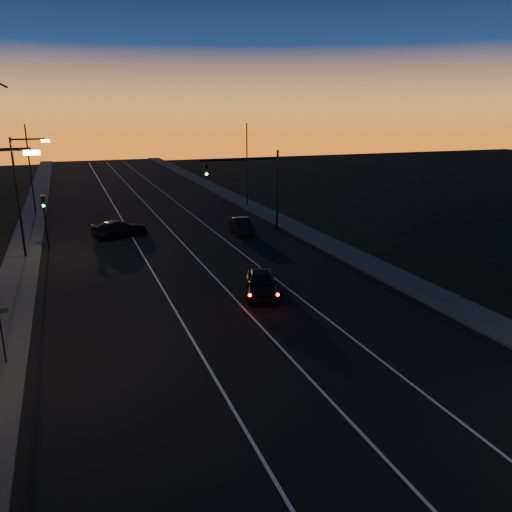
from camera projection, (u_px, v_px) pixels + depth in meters
name	position (u px, v px, depth m)	size (l,w,h in m)	color
road	(203.00, 274.00, 32.45)	(20.00, 170.00, 0.01)	black
sidewalk_left	(14.00, 294.00, 28.61)	(2.40, 170.00, 0.16)	#353533
sidewalk_right	(352.00, 256.00, 36.26)	(2.40, 170.00, 0.16)	#353533
lane_stripe_left	(157.00, 279.00, 31.43)	(0.12, 160.00, 0.01)	silver
lane_stripe_mid	(210.00, 273.00, 32.62)	(0.12, 160.00, 0.01)	silver
lane_stripe_right	(260.00, 267.00, 33.82)	(0.12, 160.00, 0.01)	silver
streetlight_left_far	(22.00, 188.00, 34.58)	(2.55, 0.26, 8.50)	black
street_sign	(1.00, 329.00, 20.23)	(0.70, 0.06, 2.60)	black
signal_mast	(252.00, 177.00, 42.53)	(7.10, 0.41, 7.00)	black
signal_post	(44.00, 212.00, 37.37)	(0.28, 0.37, 4.20)	black
far_pole_left	(30.00, 170.00, 49.90)	(0.14, 0.14, 9.00)	black
far_pole_right	(247.00, 165.00, 54.71)	(0.14, 0.14, 9.00)	black
lead_car	(261.00, 283.00, 28.46)	(3.07, 5.03, 1.46)	black
right_car	(242.00, 226.00, 42.90)	(1.81, 4.23, 1.35)	black
cross_car	(120.00, 229.00, 41.79)	(5.18, 3.38, 1.40)	black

